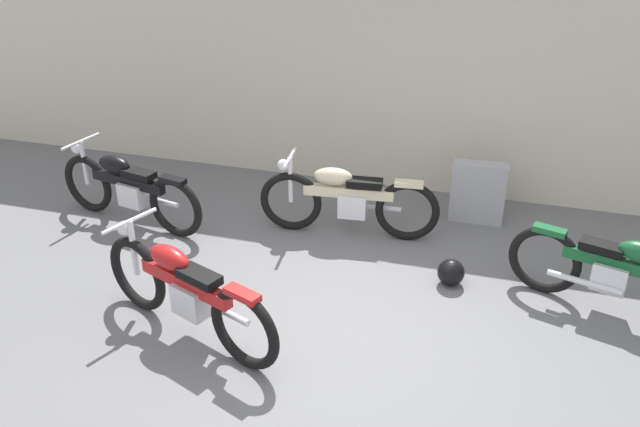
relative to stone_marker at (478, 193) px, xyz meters
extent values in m
plane|color=slate|center=(-1.08, -2.75, -0.39)|extent=(40.00, 40.00, 0.00)
cube|color=beige|center=(-1.08, 0.87, 1.10)|extent=(18.00, 0.30, 2.97)
cube|color=#9E9EA3|center=(0.00, 0.00, 0.00)|extent=(0.66, 0.20, 0.78)
sphere|color=black|center=(-0.13, -1.53, -0.25)|extent=(0.29, 0.29, 0.29)
torus|color=black|center=(-3.07, -2.82, 0.00)|extent=(0.76, 0.38, 0.78)
torus|color=black|center=(-1.72, -3.35, 0.00)|extent=(0.76, 0.38, 0.78)
cube|color=silver|center=(-2.35, -3.11, 0.02)|extent=(0.40, 0.33, 0.30)
cube|color=#B21919|center=(-2.40, -3.09, 0.19)|extent=(1.06, 0.50, 0.13)
ellipsoid|color=#B21919|center=(-2.58, -3.02, 0.39)|extent=(0.52, 0.37, 0.21)
cube|color=black|center=(-2.22, -3.16, 0.33)|extent=(0.47, 0.34, 0.09)
cube|color=#B21919|center=(-1.72, -3.35, 0.37)|extent=(0.37, 0.25, 0.06)
cylinder|color=silver|center=(-3.07, -2.82, 0.30)|extent=(0.06, 0.06, 0.59)
cylinder|color=silver|center=(-3.07, -2.82, 0.59)|extent=(0.26, 0.59, 0.04)
sphere|color=silver|center=(-3.15, -2.79, 0.48)|extent=(0.15, 0.15, 0.15)
cylinder|color=silver|center=(-2.10, -3.07, -0.05)|extent=(0.72, 0.34, 0.06)
torus|color=black|center=(-2.14, -0.85, -0.01)|extent=(0.76, 0.17, 0.75)
torus|color=black|center=(-0.75, -0.71, -0.01)|extent=(0.76, 0.17, 0.75)
cube|color=silver|center=(-1.39, -0.77, 0.01)|extent=(0.35, 0.24, 0.29)
cube|color=beige|center=(-1.45, -0.78, 0.17)|extent=(1.06, 0.21, 0.12)
ellipsoid|color=beige|center=(-1.63, -0.80, 0.36)|extent=(0.47, 0.25, 0.21)
cube|color=black|center=(-1.26, -0.76, 0.31)|extent=(0.43, 0.23, 0.08)
cube|color=beige|center=(-0.75, -0.71, 0.34)|extent=(0.34, 0.16, 0.06)
cylinder|color=silver|center=(-2.14, -0.85, 0.27)|extent=(0.06, 0.06, 0.57)
cylinder|color=silver|center=(-2.14, -0.85, 0.55)|extent=(0.10, 0.60, 0.04)
sphere|color=silver|center=(-2.22, -0.86, 0.45)|extent=(0.14, 0.14, 0.14)
cylinder|color=silver|center=(-1.20, -0.63, -0.06)|extent=(0.73, 0.13, 0.06)
torus|color=black|center=(-4.77, -1.10, -0.01)|extent=(0.76, 0.25, 0.76)
torus|color=black|center=(-3.39, -1.39, -0.01)|extent=(0.76, 0.25, 0.76)
cube|color=silver|center=(-4.03, -1.25, 0.01)|extent=(0.37, 0.27, 0.29)
cube|color=black|center=(-4.08, -1.24, 0.18)|extent=(1.06, 0.32, 0.12)
ellipsoid|color=black|center=(-4.26, -1.20, 0.36)|extent=(0.49, 0.30, 0.21)
cube|color=black|center=(-3.90, -1.28, 0.31)|extent=(0.45, 0.27, 0.08)
cube|color=black|center=(-3.39, -1.39, 0.34)|extent=(0.35, 0.19, 0.06)
cylinder|color=silver|center=(-4.77, -1.10, 0.28)|extent=(0.06, 0.06, 0.57)
cylinder|color=silver|center=(-4.77, -1.10, 0.56)|extent=(0.16, 0.60, 0.04)
sphere|color=silver|center=(-4.85, -1.08, 0.46)|extent=(0.15, 0.15, 0.15)
cylinder|color=silver|center=(-3.80, -1.17, -0.06)|extent=(0.72, 0.21, 0.06)
torus|color=black|center=(0.78, -1.39, -0.02)|extent=(0.74, 0.30, 0.75)
cube|color=silver|center=(1.39, -1.57, 0.00)|extent=(0.37, 0.29, 0.29)
cube|color=#145128|center=(1.44, -1.59, 0.17)|extent=(1.03, 0.40, 0.12)
cube|color=black|center=(1.27, -1.54, 0.30)|extent=(0.44, 0.29, 0.08)
cube|color=#145128|center=(0.78, -1.39, 0.33)|extent=(0.35, 0.21, 0.06)
cylinder|color=silver|center=(1.16, -1.63, -0.07)|extent=(0.70, 0.26, 0.06)
camera|label=1|loc=(0.23, -7.70, 3.58)|focal=37.84mm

